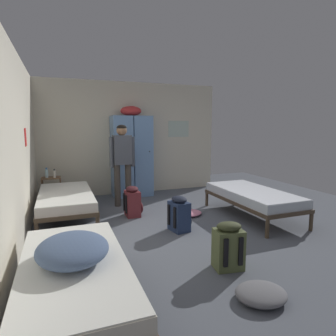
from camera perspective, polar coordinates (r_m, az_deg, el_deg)
ground_plane at (r=4.65m, az=1.24°, el=-12.13°), size 8.83×8.83×0.00m
room_backdrop at (r=5.30m, az=-16.05°, el=4.73°), size 4.35×5.58×2.65m
locker_bank at (r=6.74m, az=-7.18°, el=2.67°), size 0.90×0.55×2.07m
shelf_unit at (r=6.48m, az=-21.99°, el=-3.69°), size 0.38×0.30×0.57m
bed_right at (r=5.41m, az=16.34°, el=-5.33°), size 0.90×1.90×0.49m
bed_left_rear at (r=5.34m, az=-19.54°, el=-5.63°), size 0.90×1.90×0.49m
bed_left_front at (r=2.74m, az=-18.00°, el=-19.14°), size 0.90×1.90×0.49m
bedding_heap at (r=2.66m, az=-18.31°, el=-14.95°), size 0.60×0.72×0.21m
person_traveler at (r=5.89m, az=-9.02°, el=2.07°), size 0.52×0.23×1.65m
water_bottle at (r=6.44m, az=-22.85°, el=-0.94°), size 0.06×0.06×0.20m
lotion_bottle at (r=6.38m, az=-21.52°, el=-1.06°), size 0.06×0.06×0.18m
backpack_navy at (r=4.55m, az=2.31°, el=-9.13°), size 0.37×0.35×0.55m
backpack_olive at (r=3.49m, az=11.76°, el=-14.90°), size 0.35×0.37×0.55m
backpack_maroon at (r=5.30m, az=-6.94°, el=-6.68°), size 0.34×0.32×0.55m
clothes_pile_pink at (r=5.36m, az=3.86°, el=-8.85°), size 0.53×0.44×0.09m
clothes_pile_grey at (r=3.09m, az=17.90°, el=-22.55°), size 0.50×0.44×0.12m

